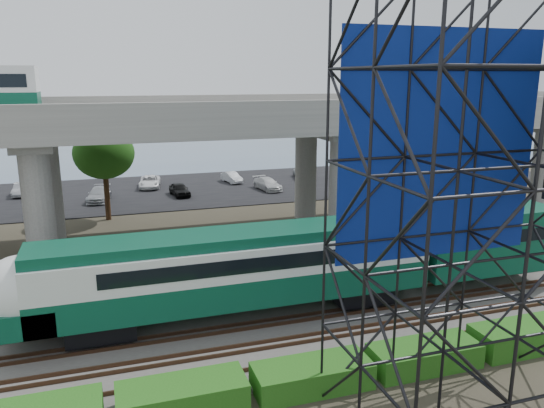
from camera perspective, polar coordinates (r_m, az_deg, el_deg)
name	(u,v)px	position (r m, az deg, el deg)	size (l,w,h in m)	color
ground	(256,340)	(25.05, -1.70, -14.45)	(140.00, 140.00, 0.00)	#474233
ballast_bed	(245,320)	(26.72, -2.92, -12.32)	(90.00, 12.00, 0.20)	slate
service_road	(211,264)	(34.39, -6.61, -6.44)	(90.00, 5.00, 0.08)	black
parking_lot	(166,191)	(56.81, -11.30, 1.42)	(90.00, 18.00, 0.08)	black
harbor_water	(148,160)	(78.38, -13.22, 4.62)	(140.00, 40.00, 0.03)	#495F78
rail_tracks	(245,316)	(26.64, -2.93, -11.98)	(90.00, 9.52, 0.16)	#472D1E
commuter_train	(282,262)	(26.14, 1.06, -6.29)	(29.30, 3.06, 4.30)	black
overpass	(176,129)	(37.74, -10.34, 7.98)	(80.00, 12.00, 12.40)	#9E9B93
scaffold_tower	(495,216)	(18.19, 22.82, -1.16)	(9.36, 6.36, 15.00)	black
hedge_strip	(312,375)	(21.53, 4.36, -17.84)	(34.60, 1.80, 1.20)	#1A5212
trees	(125,168)	(37.95, -15.48, 3.70)	(40.94, 16.94, 7.69)	#382314
suv	(87,269)	(33.39, -19.29, -6.58)	(2.03, 4.39, 1.22)	black
parked_cars	(163,186)	(56.10, -11.61, 1.94)	(38.16, 9.76, 1.30)	silver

